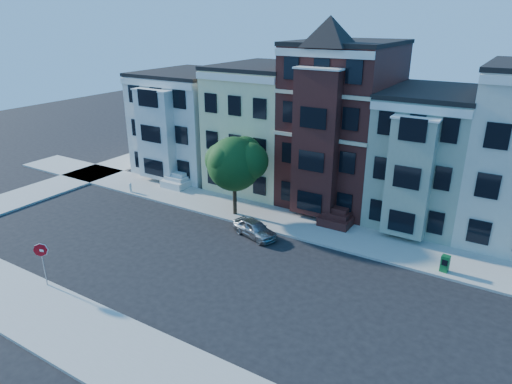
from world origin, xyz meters
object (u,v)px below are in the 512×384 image
Objects in this scene: newspaper_box at (445,264)px; fire_hydrant at (131,188)px; street_tree at (234,168)px; parked_car at (255,229)px; stop_sign at (43,262)px.

newspaper_box reaches higher than fire_hydrant.
street_tree reaches higher than newspaper_box.
parked_car is 5.59× the size of fire_hydrant.
parked_car is 13.18m from fire_hydrant.
newspaper_box is 22.36m from stop_sign.
fire_hydrant is at bearing -173.16° from newspaper_box.
newspaper_box is 0.35× the size of stop_sign.
stop_sign reaches higher than newspaper_box.
fire_hydrant is (-24.92, -0.35, -0.19)m from newspaper_box.
street_tree reaches higher than fire_hydrant.
street_tree is 15.24m from newspaper_box.
stop_sign is at bearing -138.55° from newspaper_box.
street_tree is 11.67× the size of fire_hydrant.
street_tree reaches higher than parked_car.
parked_car is at bearing -165.75° from newspaper_box.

